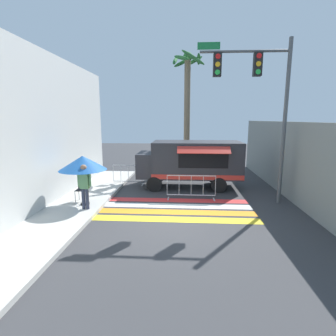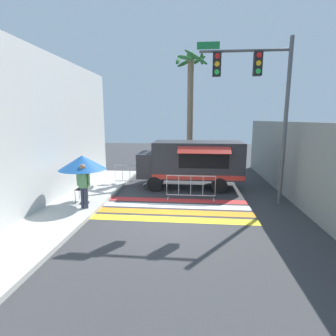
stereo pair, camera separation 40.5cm
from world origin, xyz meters
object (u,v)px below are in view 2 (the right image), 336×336
object	(u,v)px
barricade_side	(130,175)
food_truck	(190,161)
palm_tree	(190,96)
folding_chair	(82,186)
barricade_front	(191,188)
traffic_signal_pole	(259,90)
vendor_person	(83,183)
patio_umbrella	(82,163)

from	to	relation	value
barricade_side	food_truck	bearing A→B (deg)	-5.14
food_truck	palm_tree	xyz separation A→B (m)	(-0.10, 4.50, 3.67)
folding_chair	barricade_front	bearing A→B (deg)	-0.19
food_truck	traffic_signal_pole	bearing A→B (deg)	-41.18
traffic_signal_pole	food_truck	bearing A→B (deg)	138.82
food_truck	traffic_signal_pole	world-z (taller)	traffic_signal_pole
vendor_person	barricade_side	size ratio (longest dim) A/B	1.02
traffic_signal_pole	vendor_person	xyz separation A→B (m)	(-6.80, -1.73, -3.60)
patio_umbrella	barricade_side	bearing A→B (deg)	76.12
patio_umbrella	vendor_person	world-z (taller)	patio_umbrella
traffic_signal_pole	barricade_front	world-z (taller)	traffic_signal_pole
vendor_person	barricade_front	world-z (taller)	vendor_person
barricade_front	palm_tree	size ratio (longest dim) A/B	0.28
food_truck	palm_tree	distance (m)	5.80
barricade_side	palm_tree	xyz separation A→B (m)	(3.21, 4.20, 4.57)
folding_chair	vendor_person	world-z (taller)	vendor_person
barricade_front	palm_tree	bearing A→B (deg)	91.62
barricade_front	palm_tree	distance (m)	8.07
vendor_person	barricade_front	bearing A→B (deg)	17.32
food_truck	palm_tree	world-z (taller)	palm_tree
food_truck	vendor_person	xyz separation A→B (m)	(-4.03, -4.15, -0.29)
palm_tree	food_truck	bearing A→B (deg)	-88.76
patio_umbrella	barricade_front	distance (m)	4.78
folding_chair	barricade_side	xyz separation A→B (m)	(1.26, 3.41, -0.19)
traffic_signal_pole	barricade_side	xyz separation A→B (m)	(-6.08, 2.72, -4.20)
barricade_front	food_truck	bearing A→B (deg)	92.41
vendor_person	palm_tree	bearing A→B (deg)	57.12
food_truck	vendor_person	bearing A→B (deg)	-134.15
traffic_signal_pole	folding_chair	world-z (taller)	traffic_signal_pole
traffic_signal_pole	vendor_person	bearing A→B (deg)	-165.71
food_truck	traffic_signal_pole	xyz separation A→B (m)	(2.77, -2.42, 3.31)
patio_umbrella	palm_tree	size ratio (longest dim) A/B	0.25
vendor_person	folding_chair	bearing A→B (deg)	108.84
traffic_signal_pole	folding_chair	size ratio (longest dim) A/B	6.95
barricade_front	folding_chair	bearing A→B (deg)	-168.51
patio_umbrella	barricade_front	size ratio (longest dim) A/B	0.91
folding_chair	palm_tree	bearing A→B (deg)	47.89
patio_umbrella	food_truck	bearing A→B (deg)	40.16
folding_chair	barricade_front	world-z (taller)	same
food_truck	vendor_person	size ratio (longest dim) A/B	3.05
patio_umbrella	vendor_person	size ratio (longest dim) A/B	1.15
food_truck	patio_umbrella	bearing A→B (deg)	-139.84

